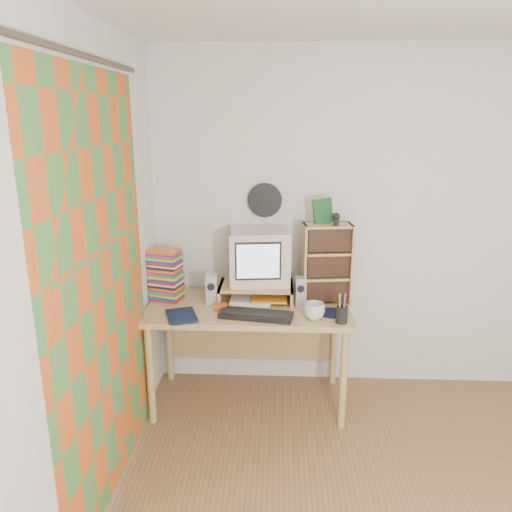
# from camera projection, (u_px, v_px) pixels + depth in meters

# --- Properties ---
(back_wall) EXTENTS (3.50, 0.00, 3.50)m
(back_wall) POSITION_uv_depth(u_px,v_px,m) (392.00, 225.00, 3.64)
(back_wall) COLOR silver
(back_wall) RESTS_ON floor
(left_wall) EXTENTS (0.00, 3.50, 3.50)m
(left_wall) POSITION_uv_depth(u_px,v_px,m) (52.00, 312.00, 2.04)
(left_wall) COLOR silver
(left_wall) RESTS_ON floor
(curtain) EXTENTS (0.00, 2.20, 2.20)m
(curtain) POSITION_uv_depth(u_px,v_px,m) (103.00, 295.00, 2.53)
(curtain) COLOR #CD531D
(curtain) RESTS_ON left_wall
(wall_disc) EXTENTS (0.25, 0.02, 0.25)m
(wall_disc) POSITION_uv_depth(u_px,v_px,m) (265.00, 200.00, 3.61)
(wall_disc) COLOR black
(wall_disc) RESTS_ON back_wall
(desk) EXTENTS (1.40, 0.70, 0.75)m
(desk) POSITION_uv_depth(u_px,v_px,m) (249.00, 320.00, 3.57)
(desk) COLOR tan
(desk) RESTS_ON floor
(monitor_riser) EXTENTS (0.52, 0.30, 0.12)m
(monitor_riser) POSITION_uv_depth(u_px,v_px,m) (256.00, 288.00, 3.54)
(monitor_riser) COLOR tan
(monitor_riser) RESTS_ON desk
(crt_monitor) EXTENTS (0.44, 0.44, 0.38)m
(crt_monitor) POSITION_uv_depth(u_px,v_px,m) (259.00, 257.00, 3.52)
(crt_monitor) COLOR beige
(crt_monitor) RESTS_ON monitor_riser
(speaker_left) EXTENTS (0.08, 0.08, 0.21)m
(speaker_left) POSITION_uv_depth(u_px,v_px,m) (212.00, 289.00, 3.48)
(speaker_left) COLOR silver
(speaker_left) RESTS_ON desk
(speaker_right) EXTENTS (0.08, 0.08, 0.20)m
(speaker_right) POSITION_uv_depth(u_px,v_px,m) (300.00, 291.00, 3.46)
(speaker_right) COLOR silver
(speaker_right) RESTS_ON desk
(keyboard) EXTENTS (0.50, 0.24, 0.03)m
(keyboard) POSITION_uv_depth(u_px,v_px,m) (256.00, 315.00, 3.26)
(keyboard) COLOR black
(keyboard) RESTS_ON desk
(dvd_stack) EXTENTS (0.25, 0.20, 0.30)m
(dvd_stack) POSITION_uv_depth(u_px,v_px,m) (166.00, 279.00, 3.55)
(dvd_stack) COLOR brown
(dvd_stack) RESTS_ON desk
(cd_rack) EXTENTS (0.35, 0.22, 0.56)m
(cd_rack) POSITION_uv_depth(u_px,v_px,m) (326.00, 263.00, 3.48)
(cd_rack) COLOR tan
(cd_rack) RESTS_ON desk
(mug) EXTENTS (0.15, 0.15, 0.11)m
(mug) POSITION_uv_depth(u_px,v_px,m) (314.00, 311.00, 3.23)
(mug) COLOR silver
(mug) RESTS_ON desk
(diary) EXTENTS (0.27, 0.23, 0.04)m
(diary) POSITION_uv_depth(u_px,v_px,m) (168.00, 316.00, 3.23)
(diary) COLOR #0E1934
(diary) RESTS_ON desk
(mousepad) EXTENTS (0.24, 0.24, 0.00)m
(mousepad) POSITION_uv_depth(u_px,v_px,m) (332.00, 313.00, 3.33)
(mousepad) COLOR black
(mousepad) RESTS_ON desk
(pen_cup) EXTENTS (0.10, 0.10, 0.15)m
(pen_cup) POSITION_uv_depth(u_px,v_px,m) (342.00, 312.00, 3.16)
(pen_cup) COLOR black
(pen_cup) RESTS_ON desk
(papers) EXTENTS (0.29, 0.21, 0.04)m
(papers) POSITION_uv_depth(u_px,v_px,m) (258.00, 299.00, 3.53)
(papers) COLOR white
(papers) RESTS_ON desk
(red_box) EXTENTS (0.09, 0.06, 0.04)m
(red_box) POSITION_uv_depth(u_px,v_px,m) (221.00, 307.00, 3.38)
(red_box) COLOR #D54D16
(red_box) RESTS_ON desk
(game_box) EXTENTS (0.14, 0.07, 0.17)m
(game_box) POSITION_uv_depth(u_px,v_px,m) (323.00, 211.00, 3.40)
(game_box) COLOR #175125
(game_box) RESTS_ON cd_rack
(webcam) EXTENTS (0.05, 0.05, 0.09)m
(webcam) POSITION_uv_depth(u_px,v_px,m) (336.00, 219.00, 3.35)
(webcam) COLOR black
(webcam) RESTS_ON cd_rack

